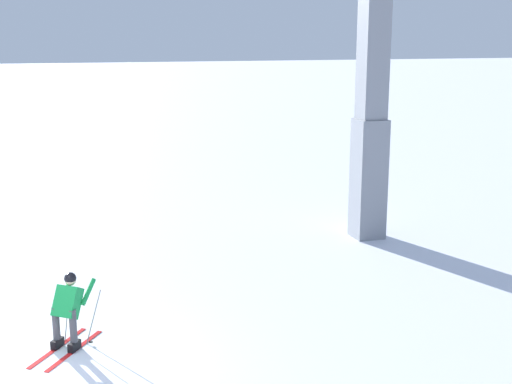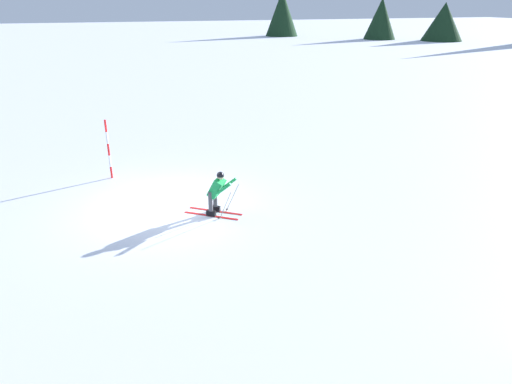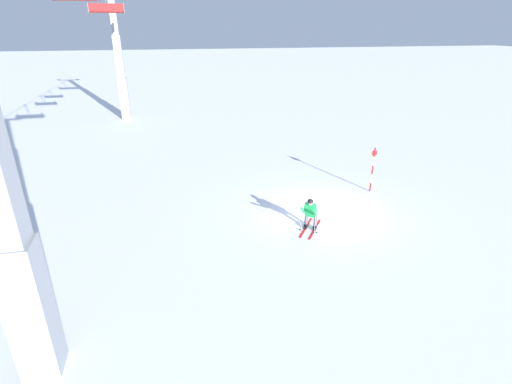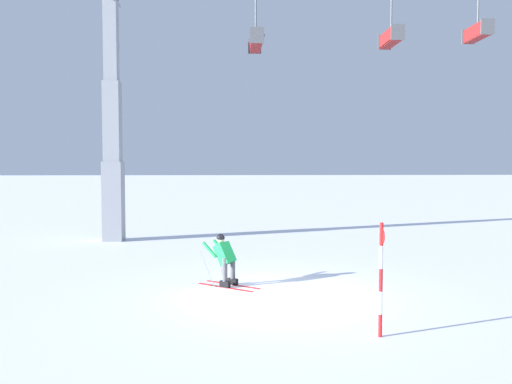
{
  "view_description": "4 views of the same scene",
  "coord_description": "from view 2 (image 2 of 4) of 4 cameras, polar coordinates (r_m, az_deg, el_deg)",
  "views": [
    {
      "loc": [
        10.65,
        0.97,
        5.54
      ],
      "look_at": [
        -0.35,
        4.29,
        2.88
      ],
      "focal_mm": 47.97,
      "sensor_mm": 36.0,
      "label": 1
    },
    {
      "loc": [
        1.4,
        13.53,
        5.99
      ],
      "look_at": [
        -1.47,
        4.38,
        2.02
      ],
      "focal_mm": 32.81,
      "sensor_mm": 36.0,
      "label": 2
    },
    {
      "loc": [
        -13.5,
        6.06,
        7.21
      ],
      "look_at": [
        -0.68,
        3.01,
        1.53
      ],
      "focal_mm": 27.0,
      "sensor_mm": 36.0,
      "label": 3
    },
    {
      "loc": [
        -1.12,
        -12.42,
        3.22
      ],
      "look_at": [
        -0.4,
        2.86,
        2.37
      ],
      "focal_mm": 36.22,
      "sensor_mm": 36.0,
      "label": 4
    }
  ],
  "objects": [
    {
      "name": "trail_marker_pole",
      "position": [
        17.34,
        -17.57,
        5.22
      ],
      "size": [
        0.07,
        0.28,
        2.13
      ],
      "color": "red",
      "rests_on": "ground_plane"
    },
    {
      "name": "tree_line_ridge",
      "position": [
        80.78,
        17.04,
        19.93
      ],
      "size": [
        33.53,
        30.63,
        9.94
      ],
      "color": "black",
      "rests_on": "ground_plane"
    },
    {
      "name": "skier_carving_main",
      "position": [
        13.8,
        -4.8,
        0.17
      ],
      "size": [
        1.65,
        1.37,
        1.48
      ],
      "color": "red",
      "rests_on": "ground_plane"
    },
    {
      "name": "ground_plane",
      "position": [
        14.86,
        -10.55,
        -1.67
      ],
      "size": [
        260.0,
        260.0,
        0.0
      ],
      "primitive_type": "plane",
      "color": "white"
    }
  ]
}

